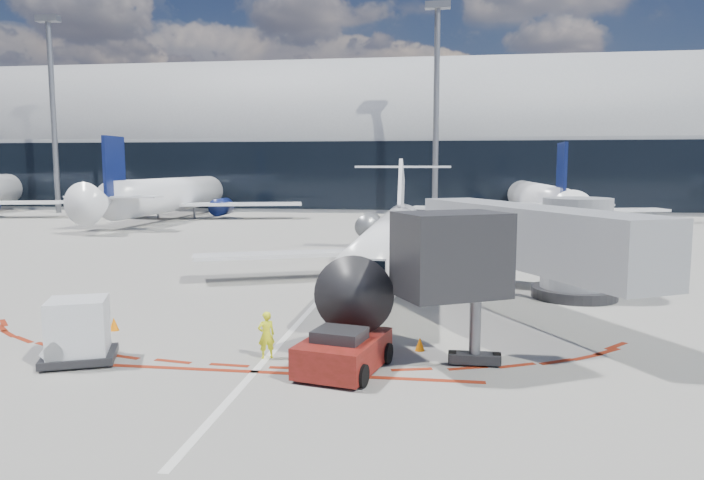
# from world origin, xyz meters

# --- Properties ---
(ground) EXTENTS (260.00, 260.00, 0.00)m
(ground) POSITION_xyz_m (0.00, 0.00, 0.00)
(ground) COLOR gray
(ground) RESTS_ON ground
(apron_centerline) EXTENTS (0.25, 40.00, 0.01)m
(apron_centerline) POSITION_xyz_m (0.00, 2.00, 0.01)
(apron_centerline) COLOR silver
(apron_centerline) RESTS_ON ground
(apron_stop_bar) EXTENTS (14.00, 0.25, 0.01)m
(apron_stop_bar) POSITION_xyz_m (0.00, -11.50, 0.01)
(apron_stop_bar) COLOR maroon
(apron_stop_bar) RESTS_ON ground
(terminal_building) EXTENTS (150.00, 24.15, 24.00)m
(terminal_building) POSITION_xyz_m (0.00, 64.97, 8.52)
(terminal_building) COLOR #979A9D
(terminal_building) RESTS_ON ground
(jet_bridge) EXTENTS (10.03, 15.20, 4.90)m
(jet_bridge) POSITION_xyz_m (9.79, -3.01, 3.01)
(jet_bridge) COLOR gray
(jet_bridge) RESTS_ON ground
(light_mast_west) EXTENTS (0.70, 0.70, 25.00)m
(light_mast_west) POSITION_xyz_m (-45.00, 48.00, 12.50)
(light_mast_west) COLOR slate
(light_mast_west) RESTS_ON ground
(light_mast_centre) EXTENTS (0.70, 0.70, 25.00)m
(light_mast_centre) POSITION_xyz_m (5.00, 48.00, 12.50)
(light_mast_centre) COLOR slate
(light_mast_centre) RESTS_ON ground
(regional_jet) EXTENTS (21.98, 27.11, 6.79)m
(regional_jet) POSITION_xyz_m (2.92, 3.95, 2.27)
(regional_jet) COLOR white
(regional_jet) RESTS_ON ground
(pushback_tug) EXTENTS (2.91, 5.47, 1.39)m
(pushback_tug) POSITION_xyz_m (2.70, -11.02, 0.62)
(pushback_tug) COLOR #55140C
(pushback_tug) RESTS_ON ground
(ramp_worker) EXTENTS (0.69, 0.62, 1.58)m
(ramp_worker) POSITION_xyz_m (-0.01, -10.09, 0.79)
(ramp_worker) COLOR #F0FF1A
(ramp_worker) RESTS_ON ground
(uld_container) EXTENTS (2.76, 2.59, 2.08)m
(uld_container) POSITION_xyz_m (-5.88, -11.35, 1.03)
(uld_container) COLOR black
(uld_container) RESTS_ON ground
(safety_cone_left) EXTENTS (0.36, 0.36, 0.50)m
(safety_cone_left) POSITION_xyz_m (-6.79, -7.51, 0.25)
(safety_cone_left) COLOR orange
(safety_cone_left) RESTS_ON ground
(safety_cone_right) EXTENTS (0.33, 0.33, 0.46)m
(safety_cone_right) POSITION_xyz_m (4.98, -8.54, 0.23)
(safety_cone_right) COLOR orange
(safety_cone_right) RESTS_ON ground
(bg_airliner_1) EXTENTS (35.32, 37.39, 11.43)m
(bg_airliner_1) POSITION_xyz_m (-25.71, 42.77, 5.71)
(bg_airliner_1) COLOR white
(bg_airliner_1) RESTS_ON ground
(bg_airliner_2) EXTENTS (32.03, 33.91, 10.36)m
(bg_airliner_2) POSITION_xyz_m (15.99, 40.50, 5.18)
(bg_airliner_2) COLOR white
(bg_airliner_2) RESTS_ON ground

